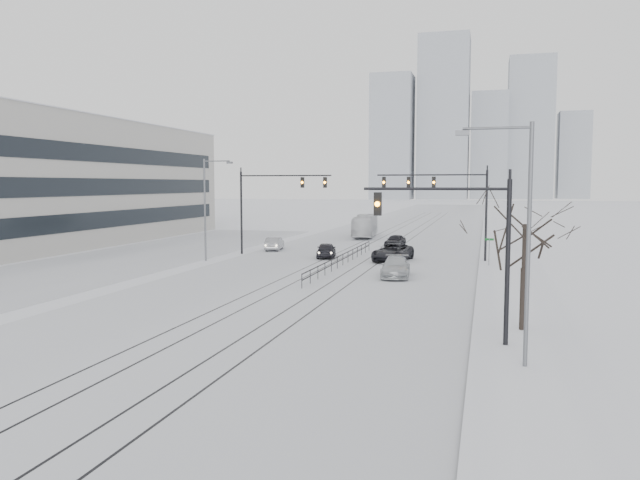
# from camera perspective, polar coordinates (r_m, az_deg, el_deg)

# --- Properties ---
(ground) EXTENTS (500.00, 500.00, 0.00)m
(ground) POSITION_cam_1_polar(r_m,az_deg,el_deg) (24.44, -14.08, -11.17)
(ground) COLOR silver
(ground) RESTS_ON ground
(road) EXTENTS (22.00, 260.00, 0.02)m
(road) POSITION_cam_1_polar(r_m,az_deg,el_deg) (81.56, 6.81, 0.33)
(road) COLOR silver
(road) RESTS_ON ground
(sidewalk_east) EXTENTS (5.00, 260.00, 0.16)m
(sidewalk_east) POSITION_cam_1_polar(r_m,az_deg,el_deg) (80.77, 16.33, 0.16)
(sidewalk_east) COLOR silver
(sidewalk_east) RESTS_ON ground
(curb) EXTENTS (0.10, 260.00, 0.12)m
(curb) POSITION_cam_1_polar(r_m,az_deg,el_deg) (80.74, 14.59, 0.18)
(curb) COLOR gray
(curb) RESTS_ON ground
(parking_strip) EXTENTS (14.00, 60.00, 0.03)m
(parking_strip) POSITION_cam_1_polar(r_m,az_deg,el_deg) (64.15, -14.55, -1.10)
(parking_strip) COLOR silver
(parking_strip) RESTS_ON ground
(tram_rails) EXTENTS (5.30, 180.00, 0.01)m
(tram_rails) POSITION_cam_1_polar(r_m,az_deg,el_deg) (61.92, 4.17, -1.16)
(tram_rails) COLOR black
(tram_rails) RESTS_ON ground
(office_building) EXTENTS (20.20, 62.20, 14.11)m
(office_building) POSITION_cam_1_polar(r_m,az_deg,el_deg) (74.32, -26.87, 4.79)
(office_building) COLOR beige
(office_building) RESTS_ON ground
(skyline) EXTENTS (96.00, 48.00, 72.00)m
(skyline) POSITION_cam_1_polar(r_m,az_deg,el_deg) (295.12, 13.86, 9.62)
(skyline) COLOR #8F949D
(skyline) RESTS_ON ground
(traffic_mast_near) EXTENTS (6.10, 0.37, 7.00)m
(traffic_mast_near) POSITION_cam_1_polar(r_m,az_deg,el_deg) (26.56, 13.36, 0.17)
(traffic_mast_near) COLOR black
(traffic_mast_near) RESTS_ON ground
(traffic_mast_ne) EXTENTS (9.60, 0.37, 8.00)m
(traffic_mast_ne) POSITION_cam_1_polar(r_m,az_deg,el_deg) (55.57, 11.53, 3.96)
(traffic_mast_ne) COLOR black
(traffic_mast_ne) RESTS_ON ground
(traffic_mast_nw) EXTENTS (9.10, 0.37, 8.00)m
(traffic_mast_nw) POSITION_cam_1_polar(r_m,az_deg,el_deg) (59.92, -4.58, 3.95)
(traffic_mast_nw) COLOR black
(traffic_mast_nw) RESTS_ON ground
(street_light_east) EXTENTS (2.73, 0.25, 9.00)m
(street_light_east) POSITION_cam_1_polar(r_m,az_deg,el_deg) (23.55, 17.84, 1.02)
(street_light_east) COLOR #595B60
(street_light_east) RESTS_ON ground
(street_light_west) EXTENTS (2.73, 0.25, 9.00)m
(street_light_west) POSITION_cam_1_polar(r_m,az_deg,el_deg) (55.78, -10.21, 3.42)
(street_light_west) COLOR #595B60
(street_light_west) RESTS_ON ground
(bare_tree) EXTENTS (4.40, 4.40, 6.10)m
(bare_tree) POSITION_cam_1_polar(r_m,az_deg,el_deg) (29.60, 18.20, 0.40)
(bare_tree) COLOR black
(bare_tree) RESTS_ON ground
(median_fence) EXTENTS (0.06, 24.00, 1.00)m
(median_fence) POSITION_cam_1_polar(r_m,az_deg,el_deg) (52.14, 2.11, -1.78)
(median_fence) COLOR black
(median_fence) RESTS_ON ground
(street_sign) EXTENTS (0.70, 0.06, 2.40)m
(street_sign) POSITION_cam_1_polar(r_m,az_deg,el_deg) (52.72, 15.21, -0.70)
(street_sign) COLOR #595B60
(street_sign) RESTS_ON ground
(sedan_sb_inner) EXTENTS (2.50, 4.46, 1.43)m
(sedan_sb_inner) POSITION_cam_1_polar(r_m,az_deg,el_deg) (57.51, 0.57, -0.93)
(sedan_sb_inner) COLOR black
(sedan_sb_inner) RESTS_ON ground
(sedan_sb_outer) EXTENTS (2.08, 4.27, 1.35)m
(sedan_sb_outer) POSITION_cam_1_polar(r_m,az_deg,el_deg) (64.28, -4.19, -0.35)
(sedan_sb_outer) COLOR gray
(sedan_sb_outer) RESTS_ON ground
(sedan_nb_front) EXTENTS (3.45, 5.97, 1.56)m
(sedan_nb_front) POSITION_cam_1_polar(r_m,az_deg,el_deg) (55.48, 6.66, -1.12)
(sedan_nb_front) COLOR black
(sedan_nb_front) RESTS_ON ground
(sedan_nb_right) EXTENTS (2.48, 5.16, 1.45)m
(sedan_nb_right) POSITION_cam_1_polar(r_m,az_deg,el_deg) (45.99, 6.92, -2.49)
(sedan_nb_right) COLOR #ABAFB3
(sedan_nb_right) RESTS_ON ground
(sedan_nb_far) EXTENTS (2.19, 4.10, 1.33)m
(sedan_nb_far) POSITION_cam_1_polar(r_m,az_deg,el_deg) (68.15, 6.89, -0.07)
(sedan_nb_far) COLOR black
(sedan_nb_far) RESTS_ON ground
(box_truck) EXTENTS (3.34, 10.45, 2.86)m
(box_truck) POSITION_cam_1_polar(r_m,az_deg,el_deg) (80.07, 4.14, 1.28)
(box_truck) COLOR silver
(box_truck) RESTS_ON ground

